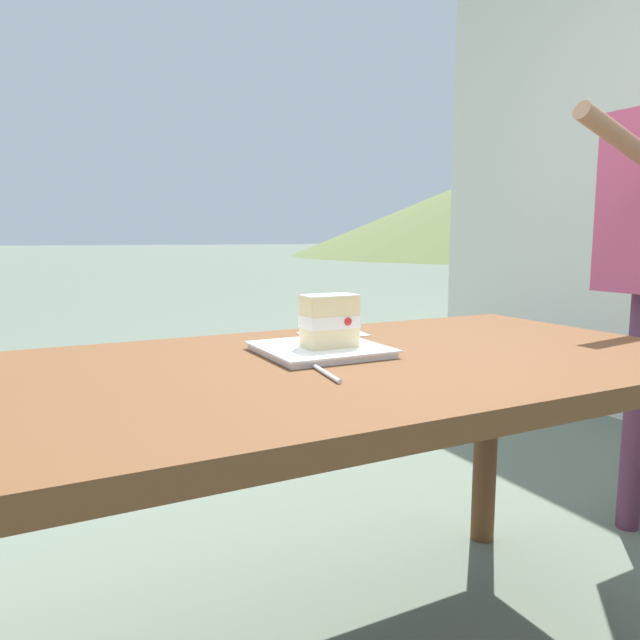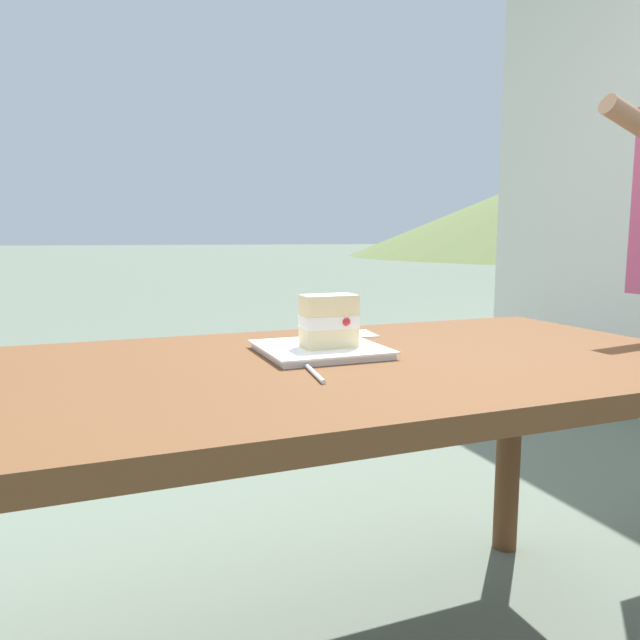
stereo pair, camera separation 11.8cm
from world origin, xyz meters
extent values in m
cylinder|color=brown|center=(-0.77, -0.33, 0.32)|extent=(0.07, 0.07, 0.65)
cube|color=brown|center=(0.00, 0.00, 0.67)|extent=(1.66, 0.78, 0.04)
cube|color=white|center=(-0.08, -0.07, 0.69)|extent=(0.23, 0.23, 0.01)
cube|color=white|center=(-0.08, -0.07, 0.70)|extent=(0.24, 0.24, 0.00)
cube|color=beige|center=(-0.09, -0.05, 0.72)|extent=(0.11, 0.06, 0.04)
cube|color=white|center=(-0.09, -0.05, 0.76)|extent=(0.11, 0.06, 0.02)
sphere|color=red|center=(-0.11, -0.02, 0.76)|extent=(0.02, 0.02, 0.02)
sphere|color=red|center=(-0.10, -0.08, 0.76)|extent=(0.02, 0.02, 0.02)
cube|color=beige|center=(-0.09, -0.05, 0.79)|extent=(0.11, 0.06, 0.04)
cube|color=white|center=(-0.09, -0.05, 0.81)|extent=(0.10, 0.06, 0.00)
cylinder|color=silver|center=(0.00, 0.10, 0.69)|extent=(0.03, 0.14, 0.01)
cube|color=silver|center=(-0.02, 0.01, 0.69)|extent=(0.03, 0.03, 0.01)
cube|color=white|center=(-0.21, -0.26, 0.69)|extent=(0.16, 0.12, 0.00)
cylinder|color=#5D3049|center=(-1.24, -0.17, 0.38)|extent=(0.07, 0.07, 0.76)
cylinder|color=#9E7051|center=(-1.02, -0.09, 1.16)|extent=(0.43, 0.06, 0.20)
cube|color=navy|center=(-10.51, -8.15, 0.64)|extent=(4.38, 3.18, 0.60)
cube|color=#2D333D|center=(-10.70, -8.22, 1.17)|extent=(2.67, 2.31, 0.46)
cylinder|color=black|center=(-9.66, -6.86, 0.33)|extent=(0.70, 0.46, 0.67)
cylinder|color=black|center=(-9.00, -8.46, 0.33)|extent=(0.70, 0.46, 0.67)
cylinder|color=black|center=(-12.03, -7.83, 0.33)|extent=(0.70, 0.46, 0.67)
cylinder|color=black|center=(-11.37, -9.43, 0.33)|extent=(0.70, 0.46, 0.67)
cone|color=#60703D|center=(-24.96, -21.77, 2.83)|extent=(27.77, 27.77, 5.66)
camera|label=1|loc=(0.45, 0.97, 0.92)|focal=33.19mm
camera|label=2|loc=(0.35, 1.02, 0.92)|focal=33.19mm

